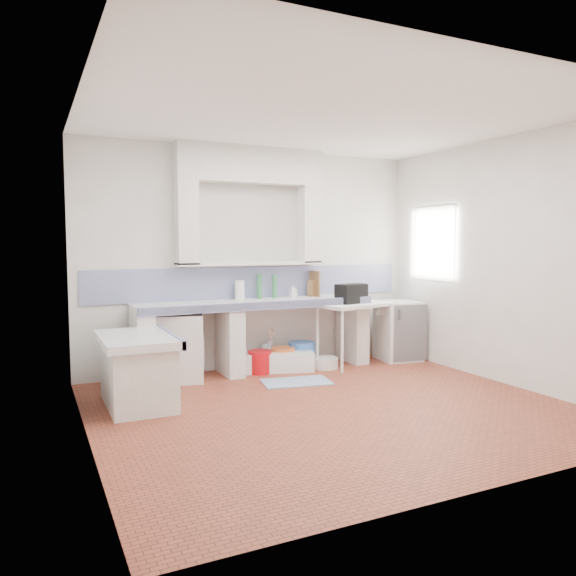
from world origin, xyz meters
name	(u,v)px	position (x,y,z in m)	size (l,w,h in m)	color
floor	(332,407)	(0.00, 0.00, 0.00)	(4.50, 4.50, 0.00)	#96412C
ceiling	(334,116)	(0.00, 0.00, 2.80)	(4.50, 4.50, 0.00)	white
wall_back	(255,259)	(0.00, 2.00, 1.40)	(4.50, 4.50, 0.00)	white
wall_front	(493,276)	(0.00, -2.00, 1.40)	(4.50, 4.50, 0.00)	white
wall_left	(84,270)	(-2.25, 0.00, 1.40)	(4.50, 4.50, 0.00)	white
wall_right	(504,261)	(2.25, 0.00, 1.40)	(4.50, 4.50, 0.00)	white
alcove_mass	(250,165)	(-0.10, 1.88, 2.58)	(1.90, 0.25, 0.45)	white
window_frame	(444,244)	(2.42, 1.20, 1.60)	(0.35, 0.86, 1.06)	#351E10
lace_valance	(436,215)	(2.28, 1.20, 1.98)	(0.01, 0.84, 0.24)	white
counter_slab	(256,303)	(-0.10, 1.70, 0.86)	(3.00, 0.60, 0.08)	white
counter_lip	(265,306)	(-0.10, 1.42, 0.86)	(3.00, 0.04, 0.10)	navy
counter_pier_left	(143,348)	(-1.50, 1.70, 0.41)	(0.20, 0.55, 0.82)	white
counter_pier_mid	(230,341)	(-0.45, 1.70, 0.41)	(0.20, 0.55, 0.82)	white
counter_pier_right	(352,331)	(1.30, 1.70, 0.41)	(0.20, 0.55, 0.82)	white
peninsula_top	(137,339)	(-1.70, 0.90, 0.66)	(0.70, 1.10, 0.08)	white
peninsula_base	(138,374)	(-1.70, 0.90, 0.31)	(0.60, 1.00, 0.62)	white
peninsula_lip	(170,337)	(-1.37, 0.90, 0.66)	(0.04, 1.10, 0.10)	navy
backsplash	(255,282)	(0.00, 1.99, 1.10)	(4.27, 0.03, 0.40)	navy
stove	(179,347)	(-1.09, 1.69, 0.39)	(0.55, 0.54, 0.79)	white
sink	(276,361)	(0.16, 1.69, 0.11)	(0.90, 0.48, 0.22)	white
side_table	(354,334)	(1.20, 1.49, 0.41)	(0.99, 0.55, 0.04)	white
fridge	(398,330)	(1.93, 1.52, 0.41)	(0.52, 0.52, 0.81)	white
bucket_red	(260,362)	(-0.09, 1.62, 0.14)	(0.30, 0.30, 0.28)	red
bucket_orange	(283,358)	(0.24, 1.66, 0.14)	(0.31, 0.31, 0.28)	orange
bucket_blue	(302,354)	(0.53, 1.71, 0.16)	(0.34, 0.34, 0.32)	#3773D0
basin_white	(325,363)	(0.77, 1.51, 0.07)	(0.35, 0.35, 0.13)	white
water_bottle_a	(264,355)	(0.07, 1.85, 0.16)	(0.09, 0.09, 0.32)	silver
water_bottle_b	(270,354)	(0.14, 1.85, 0.17)	(0.09, 0.09, 0.34)	silver
black_bag	(351,294)	(1.16, 1.50, 0.95)	(0.40, 0.23, 0.25)	black
green_bottle_a	(259,286)	(0.00, 1.85, 1.06)	(0.07, 0.07, 0.32)	#2E7041
green_bottle_b	(275,286)	(0.21, 1.85, 1.05)	(0.07, 0.07, 0.30)	#2E7041
knife_block	(312,288)	(0.76, 1.85, 1.01)	(0.11, 0.08, 0.21)	brown
cutting_board	(315,284)	(0.80, 1.85, 1.07)	(0.02, 0.25, 0.34)	brown
paper_towel	(240,290)	(-0.27, 1.85, 1.02)	(0.12, 0.12, 0.24)	white
soap_bottle	(293,291)	(0.46, 1.82, 0.99)	(0.08, 0.08, 0.17)	white
rug	(296,382)	(0.11, 1.00, 0.01)	(0.78, 0.45, 0.01)	#35528B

